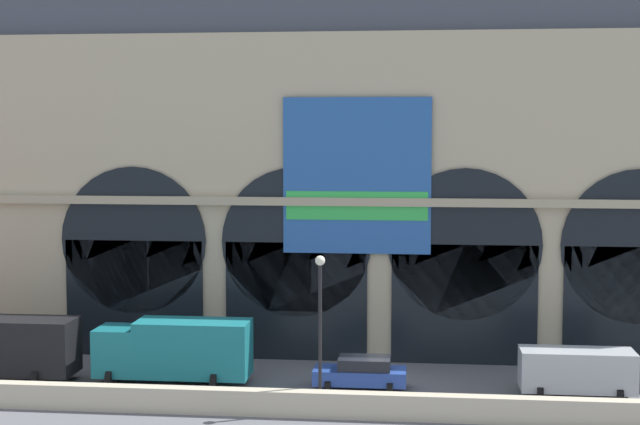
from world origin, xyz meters
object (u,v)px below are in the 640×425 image
street_lamp_quayside (320,312)px  box_truck_midwest (175,349)px  car_center (361,373)px  van_mideast (577,370)px  box_truck_west (2,347)px

street_lamp_quayside → box_truck_midwest: bearing=153.0°
car_center → van_mideast: 10.01m
box_truck_midwest → street_lamp_quayside: size_ratio=1.09×
box_truck_midwest → van_mideast: (19.05, -0.26, -0.45)m
box_truck_midwest → van_mideast: size_ratio=1.44×
street_lamp_quayside → car_center: bearing=67.5°
van_mideast → street_lamp_quayside: size_ratio=0.75×
box_truck_midwest → street_lamp_quayside: street_lamp_quayside is taller
car_center → street_lamp_quayside: bearing=-112.5°
box_truck_west → van_mideast: size_ratio=1.44×
van_mideast → street_lamp_quayside: bearing=-162.9°
box_truck_west → street_lamp_quayside: (16.09, -3.43, 2.71)m
box_truck_midwest → van_mideast: bearing=-0.8°
car_center → box_truck_west: bearing=-178.9°
box_truck_west → box_truck_midwest: bearing=2.6°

